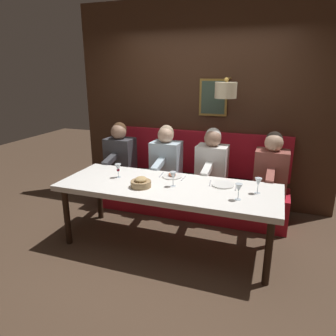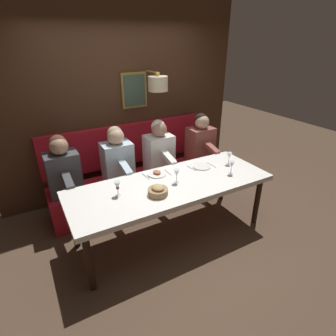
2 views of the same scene
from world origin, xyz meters
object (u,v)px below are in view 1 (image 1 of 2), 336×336
Objects in this scene: wine_glass_0 at (173,176)px; diner_far at (120,152)px; diner_nearest at (272,166)px; wine_glass_1 at (258,182)px; diner_near at (212,160)px; wine_glass_3 at (118,168)px; dining_table at (168,191)px; bread_bowl at (141,183)px; diner_middle at (166,156)px; wine_glass_2 at (239,188)px.

diner_far is at bearing 51.39° from wine_glass_0.
diner_nearest is 0.80m from wine_glass_1.
diner_near is 4.82× the size of wine_glass_3.
wine_glass_0 is 1.00× the size of wine_glass_3.
diner_near is (0.88, -0.30, 0.14)m from dining_table.
bread_bowl is (-1.03, 0.56, -0.03)m from diner_near.
dining_table is 3.05× the size of diner_near.
wine_glass_1 is (-0.79, -1.29, 0.04)m from diner_middle.
wine_glass_2 is 0.75× the size of bread_bowl.
diner_middle is 4.82× the size of wine_glass_0.
diner_nearest reaches higher than bread_bowl.
wine_glass_2 is (-1.03, -1.12, 0.04)m from diner_middle.
bread_bowl is at bearing 101.27° from wine_glass_1.
wine_glass_1 is at bearing -84.72° from dining_table.
diner_far is at bearing 90.00° from diner_nearest.
diner_nearest and diner_middle have the same top height.
wine_glass_1 is (-0.79, -2.00, 0.04)m from diner_far.
diner_far is 1.31m from bread_bowl.
diner_middle and diner_far have the same top height.
wine_glass_0 is 0.73m from wine_glass_2.
diner_middle is 1.51m from wine_glass_1.
wine_glass_2 is at bearing 165.35° from diner_nearest.
wine_glass_3 reaches higher than bread_bowl.
wine_glass_2 is at bearing -119.37° from diner_far.
diner_near reaches higher than wine_glass_1.
wine_glass_0 and wine_glass_2 have the same top height.
wine_glass_1 reaches higher than dining_table.
diner_far is at bearing 50.11° from dining_table.
diner_far is 2.10m from wine_glass_2.
dining_table is 0.94m from diner_near.
wine_glass_1 is at bearing -34.91° from wine_glass_2.
dining_table is 0.19m from wine_glass_0.
wine_glass_3 is (0.05, 0.64, 0.18)m from dining_table.
diner_nearest is 1.00× the size of diner_near.
diner_middle is at bearing 4.89° from bread_bowl.
diner_near is 1.36m from diner_far.
diner_near is 3.60× the size of bread_bowl.
diner_nearest reaches higher than wine_glass_2.
wine_glass_2 is (-0.15, -0.78, 0.18)m from dining_table.
wine_glass_0 is at bearing 165.20° from diner_near.
wine_glass_1 is at bearing -83.56° from wine_glass_0.
diner_near is 1.17m from bread_bowl.
wine_glass_3 is at bearing 116.29° from diner_nearest.
wine_glass_3 is (-0.83, -0.42, 0.04)m from diner_far.
diner_middle is 4.82× the size of wine_glass_1.
bread_bowl is at bearing 151.76° from diner_near.
diner_far reaches higher than wine_glass_0.
bread_bowl is at bearing -117.95° from wine_glass_3.
diner_nearest is 0.75m from diner_near.
wine_glass_3 is (-0.83, 0.94, 0.04)m from diner_near.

